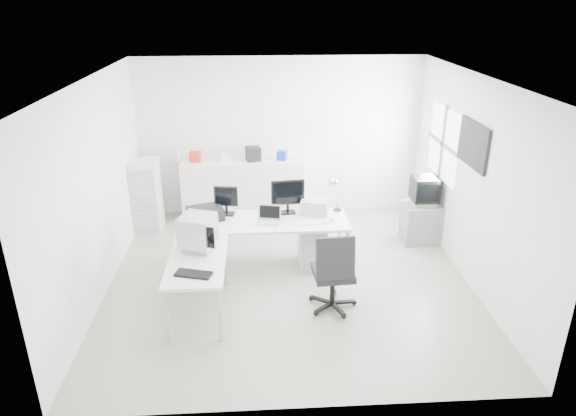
{
  "coord_description": "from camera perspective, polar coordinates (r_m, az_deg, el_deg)",
  "views": [
    {
      "loc": [
        -0.41,
        -6.36,
        3.75
      ],
      "look_at": [
        0.0,
        0.2,
        1.0
      ],
      "focal_mm": 32.0,
      "sensor_mm": 36.0,
      "label": 1
    }
  ],
  "objects": [
    {
      "name": "clutter_box_d",
      "position": [
        9.0,
        -0.68,
        5.85
      ],
      "size": [
        0.2,
        0.18,
        0.16
      ],
      "primitive_type": "cube",
      "rotation": [
        0.0,
        0.0,
        -0.35
      ],
      "color": "#1730A5",
      "rests_on": "sideboard"
    },
    {
      "name": "main_desk",
      "position": [
        7.52,
        -2.57,
        -3.99
      ],
      "size": [
        2.4,
        0.8,
        0.75
      ],
      "primitive_type": null,
      "color": "silver",
      "rests_on": "floor"
    },
    {
      "name": "ceiling",
      "position": [
        6.45,
        0.11,
        14.21
      ],
      "size": [
        5.0,
        5.0,
        0.01
      ],
      "primitive_type": "cube",
      "color": "white",
      "rests_on": "back_wall"
    },
    {
      "name": "crt_tv",
      "position": [
        8.39,
        14.95,
        1.81
      ],
      "size": [
        0.5,
        0.48,
        0.45
      ],
      "primitive_type": null,
      "color": "black",
      "rests_on": "tv_cabinet"
    },
    {
      "name": "drawer_pedestal",
      "position": [
        7.64,
        2.7,
        -4.17
      ],
      "size": [
        0.4,
        0.5,
        0.6
      ],
      "primitive_type": "cube",
      "color": "silver",
      "rests_on": "floor"
    },
    {
      "name": "right_wall",
      "position": [
        7.38,
        19.88,
        2.73
      ],
      "size": [
        0.02,
        5.0,
        2.8
      ],
      "primitive_type": "cube",
      "color": "silver",
      "rests_on": "floor"
    },
    {
      "name": "lcd_monitor_small",
      "position": [
        7.52,
        -6.88,
        0.8
      ],
      "size": [
        0.37,
        0.25,
        0.43
      ],
      "primitive_type": null,
      "rotation": [
        0.0,
        0.0,
        -0.15
      ],
      "color": "black",
      "rests_on": "main_desk"
    },
    {
      "name": "filing_cabinet",
      "position": [
        8.95,
        -15.4,
        1.31
      ],
      "size": [
        0.43,
        0.51,
        1.22
      ],
      "primitive_type": "cube",
      "color": "silver",
      "rests_on": "floor"
    },
    {
      "name": "lcd_monitor_large",
      "position": [
        7.51,
        -0.02,
        1.24
      ],
      "size": [
        0.51,
        0.25,
        0.51
      ],
      "primitive_type": null,
      "rotation": [
        0.0,
        0.0,
        0.11
      ],
      "color": "black",
      "rests_on": "main_desk"
    },
    {
      "name": "floor",
      "position": [
        7.4,
        0.1,
        -7.76
      ],
      "size": [
        5.0,
        5.0,
        0.01
      ],
      "primitive_type": "cube",
      "color": "beige",
      "rests_on": "ground"
    },
    {
      "name": "back_wall",
      "position": [
        9.18,
        -0.9,
        7.86
      ],
      "size": [
        5.0,
        0.02,
        2.8
      ],
      "primitive_type": "cube",
      "color": "silver",
      "rests_on": "floor"
    },
    {
      "name": "window",
      "position": [
        8.38,
        16.86,
        6.84
      ],
      "size": [
        0.02,
        1.2,
        1.1
      ],
      "primitive_type": null,
      "color": "white",
      "rests_on": "right_wall"
    },
    {
      "name": "white_mouse",
      "position": [
        7.33,
        4.83,
        -1.27
      ],
      "size": [
        0.07,
        0.07,
        0.07
      ],
      "primitive_type": "sphere",
      "color": "silver",
      "rests_on": "main_desk"
    },
    {
      "name": "clutter_box_c",
      "position": [
        8.98,
        -3.88,
        6.03
      ],
      "size": [
        0.28,
        0.27,
        0.24
      ],
      "primitive_type": "cube",
      "rotation": [
        0.0,
        0.0,
        0.22
      ],
      "color": "black",
      "rests_on": "sideboard"
    },
    {
      "name": "wall_picture",
      "position": [
        7.31,
        19.89,
        6.68
      ],
      "size": [
        0.04,
        0.9,
        0.6
      ],
      "primitive_type": null,
      "color": "black",
      "rests_on": "right_wall"
    },
    {
      "name": "clutter_box_a",
      "position": [
        9.05,
        -10.25,
        5.64
      ],
      "size": [
        0.2,
        0.19,
        0.18
      ],
      "primitive_type": "cube",
      "rotation": [
        0.0,
        0.0,
        -0.18
      ],
      "color": "red",
      "rests_on": "sideboard"
    },
    {
      "name": "black_keyboard",
      "position": [
        6.07,
        -10.46,
        -7.22
      ],
      "size": [
        0.46,
        0.28,
        0.03
      ],
      "primitive_type": "cube",
      "rotation": [
        0.0,
        0.0,
        -0.28
      ],
      "color": "black",
      "rests_on": "side_desk"
    },
    {
      "name": "left_wall",
      "position": [
        7.1,
        -20.48,
        1.87
      ],
      "size": [
        0.02,
        5.0,
        2.8
      ],
      "primitive_type": "cube",
      "color": "silver",
      "rests_on": "floor"
    },
    {
      "name": "laptop",
      "position": [
        7.23,
        -2.23,
        -0.9
      ],
      "size": [
        0.39,
        0.4,
        0.22
      ],
      "primitive_type": null,
      "rotation": [
        0.0,
        0.0,
        -0.21
      ],
      "color": "#B7B7BA",
      "rests_on": "main_desk"
    },
    {
      "name": "office_chair",
      "position": [
        6.52,
        5.04,
        -6.78
      ],
      "size": [
        0.68,
        0.68,
        1.11
      ],
      "primitive_type": null,
      "rotation": [
        0.0,
        0.0,
        0.07
      ],
      "color": "#222427",
      "rests_on": "floor"
    },
    {
      "name": "clutter_box_b",
      "position": [
        9.01,
        -7.07,
        5.6
      ],
      "size": [
        0.14,
        0.13,
        0.13
      ],
      "primitive_type": "cube",
      "rotation": [
        0.0,
        0.0,
        0.13
      ],
      "color": "silver",
      "rests_on": "sideboard"
    },
    {
      "name": "clutter_bottle",
      "position": [
        9.13,
        -12.11,
        5.77
      ],
      "size": [
        0.07,
        0.07,
        0.22
      ],
      "primitive_type": "cylinder",
      "color": "silver",
      "rests_on": "sideboard"
    },
    {
      "name": "white_keyboard",
      "position": [
        7.26,
        2.54,
        -1.67
      ],
      "size": [
        0.43,
        0.2,
        0.02
      ],
      "primitive_type": "cube",
      "rotation": [
        0.0,
        0.0,
        0.17
      ],
      "color": "silver",
      "rests_on": "main_desk"
    },
    {
      "name": "inkjet_printer",
      "position": [
        7.46,
        -9.19,
        -0.61
      ],
      "size": [
        0.58,
        0.52,
        0.17
      ],
      "primitive_type": "cube",
      "rotation": [
        0.0,
        0.0,
        0.34
      ],
      "color": "black",
      "rests_on": "main_desk"
    },
    {
      "name": "crt_monitor",
      "position": [
        6.54,
        -9.99,
        -2.68
      ],
      "size": [
        0.53,
        0.53,
        0.48
      ],
      "primitive_type": null,
      "rotation": [
        0.0,
        0.0,
        -0.33
      ],
      "color": "#B7B7BA",
      "rests_on": "side_desk"
    },
    {
      "name": "side_desk",
      "position": [
        6.61,
        -9.84,
        -8.42
      ],
      "size": [
        0.7,
        1.4,
        0.75
      ],
      "primitive_type": null,
      "color": "silver",
      "rests_on": "floor"
    },
    {
      "name": "laser_printer",
      "position": [
        7.57,
        3.01,
        0.21
      ],
      "size": [
        0.46,
        0.42,
        0.22
      ],
      "primitive_type": "cube",
      "rotation": [
        0.0,
        0.0,
        -0.25
      ],
      "color": "#A3A3A3",
      "rests_on": "main_desk"
    },
    {
      "name": "sideboard",
      "position": [
        9.19,
        -5.02,
        2.11
      ],
      "size": [
        2.12,
        0.53,
        1.06
      ],
      "primitive_type": "cube",
      "color": "silver",
      "rests_on": "floor"
    },
    {
      "name": "desk_lamp",
      "position": [
        7.64,
        5.57,
        1.29
      ],
      "size": [
        0.15,
        0.15,
        0.45
      ],
      "primitive_type": null,
      "rotation": [
        0.0,
        0.0,
        -0.0
      ],
      "color": "silver",
      "rests_on": "main_desk"
    },
    {
      "name": "tv_cabinet",
      "position": [
        8.59,
        14.58,
        -1.6
      ],
      "size": [
        0.59,
        0.48,
        0.64
      ],
      "primitive_type": "cube",
      "color": "slate",
      "rests_on": "floor"
    }
  ]
}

